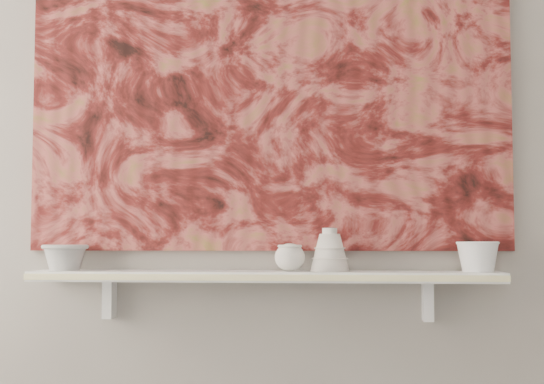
# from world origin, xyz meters

# --- Properties ---
(wall_back) EXTENTS (3.60, 0.00, 3.60)m
(wall_back) POSITION_xyz_m (0.00, 1.60, 1.35)
(wall_back) COLOR gray
(wall_back) RESTS_ON floor
(shelf) EXTENTS (1.40, 0.18, 0.03)m
(shelf) POSITION_xyz_m (0.00, 1.51, 0.92)
(shelf) COLOR silver
(shelf) RESTS_ON wall_back
(shelf_stripe) EXTENTS (1.40, 0.01, 0.02)m
(shelf_stripe) POSITION_xyz_m (0.00, 1.41, 0.92)
(shelf_stripe) COLOR #F2E8A1
(shelf_stripe) RESTS_ON shelf
(bracket_left) EXTENTS (0.03, 0.06, 0.12)m
(bracket_left) POSITION_xyz_m (-0.49, 1.57, 0.84)
(bracket_left) COLOR silver
(bracket_left) RESTS_ON wall_back
(bracket_right) EXTENTS (0.03, 0.06, 0.12)m
(bracket_right) POSITION_xyz_m (0.49, 1.57, 0.84)
(bracket_right) COLOR silver
(bracket_right) RESTS_ON wall_back
(painting) EXTENTS (1.50, 0.02, 1.10)m
(painting) POSITION_xyz_m (0.00, 1.59, 1.54)
(painting) COLOR maroon
(painting) RESTS_ON wall_back
(house_motif) EXTENTS (0.09, 0.00, 0.08)m
(house_motif) POSITION_xyz_m (0.45, 1.57, 1.23)
(house_motif) COLOR black
(house_motif) RESTS_ON painting
(bowl_grey) EXTENTS (0.19, 0.19, 0.08)m
(bowl_grey) POSITION_xyz_m (-0.61, 1.51, 0.97)
(bowl_grey) COLOR #969693
(bowl_grey) RESTS_ON shelf
(cup_cream) EXTENTS (0.10, 0.10, 0.08)m
(cup_cream) POSITION_xyz_m (0.08, 1.51, 0.97)
(cup_cream) COLOR silver
(cup_cream) RESTS_ON shelf
(bell_vessel) EXTENTS (0.15, 0.15, 0.13)m
(bell_vessel) POSITION_xyz_m (0.20, 1.51, 0.99)
(bell_vessel) COLOR silver
(bell_vessel) RESTS_ON shelf
(bowl_white) EXTENTS (0.16, 0.16, 0.09)m
(bowl_white) POSITION_xyz_m (0.63, 1.51, 0.98)
(bowl_white) COLOR white
(bowl_white) RESTS_ON shelf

